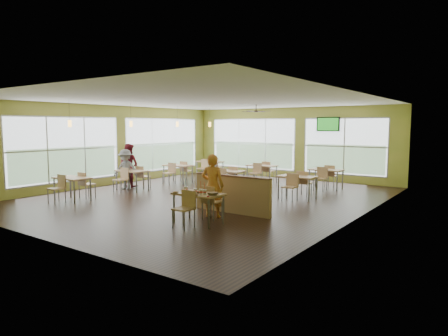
{
  "coord_description": "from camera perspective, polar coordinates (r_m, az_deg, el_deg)",
  "views": [
    {
      "loc": [
        8.08,
        -10.42,
        2.37
      ],
      "look_at": [
        1.27,
        -0.91,
        1.14
      ],
      "focal_mm": 32.0,
      "sensor_mm": 36.0,
      "label": 1
    }
  ],
  "objects": [
    {
      "name": "window_bays",
      "position": [
        17.26,
        -2.87,
        3.03
      ],
      "size": [
        9.24,
        10.24,
        2.38
      ],
      "color": "white",
      "rests_on": "room"
    },
    {
      "name": "ceiling_fan",
      "position": [
        15.67,
        4.6,
        8.09
      ],
      "size": [
        1.25,
        1.25,
        0.29
      ],
      "color": "#2D2119",
      "rests_on": "ceiling"
    },
    {
      "name": "pendant_lights",
      "position": [
        15.82,
        -9.92,
        6.22
      ],
      "size": [
        0.11,
        7.31,
        0.86
      ],
      "color": "#2D2119",
      "rests_on": "ceiling"
    },
    {
      "name": "half_wall_divider",
      "position": [
        10.91,
        1.17,
        -3.74
      ],
      "size": [
        2.4,
        0.14,
        1.04
      ],
      "color": "tan",
      "rests_on": "floor"
    },
    {
      "name": "room",
      "position": [
        13.21,
        -2.18,
        2.66
      ],
      "size": [
        12.0,
        12.04,
        3.2
      ],
      "color": "black",
      "rests_on": "ground"
    },
    {
      "name": "patron_maroon",
      "position": [
        16.0,
        -13.42,
        0.37
      ],
      "size": [
        0.88,
        0.72,
        1.69
      ],
      "primitive_type": "imported",
      "rotation": [
        0.0,
        0.0,
        3.25
      ],
      "color": "maroon",
      "rests_on": "floor"
    },
    {
      "name": "patron_grey",
      "position": [
        15.39,
        -13.87,
        -0.2
      ],
      "size": [
        1.1,
        0.85,
        1.5
      ],
      "primitive_type": "imported",
      "rotation": [
        0.0,
        0.0,
        0.34
      ],
      "color": "slate",
      "rests_on": "floor"
    },
    {
      "name": "cup_yellow",
      "position": [
        9.67,
        -4.1,
        -3.25
      ],
      "size": [
        0.09,
        0.09,
        0.33
      ],
      "color": "white",
      "rests_on": "main_table"
    },
    {
      "name": "cup_red_near",
      "position": [
        9.49,
        -3.32,
        -3.39
      ],
      "size": [
        0.1,
        0.1,
        0.35
      ],
      "color": "white",
      "rests_on": "main_table"
    },
    {
      "name": "dining_tables",
      "position": [
        15.28,
        -1.34,
        -0.53
      ],
      "size": [
        6.92,
        8.72,
        0.87
      ],
      "color": "tan",
      "rests_on": "floor"
    },
    {
      "name": "wrapper_mid",
      "position": [
        9.76,
        -3.7,
        -3.39
      ],
      "size": [
        0.22,
        0.2,
        0.05
      ],
      "primitive_type": "ellipsoid",
      "rotation": [
        0.0,
        0.0,
        -0.03
      ],
      "color": "#A97F51",
      "rests_on": "main_table"
    },
    {
      "name": "ketchup_cup",
      "position": [
        9.17,
        -2.3,
        -4.1
      ],
      "size": [
        0.05,
        0.05,
        0.02
      ],
      "primitive_type": "cylinder",
      "color": "maroon",
      "rests_on": "main_table"
    },
    {
      "name": "food_basket",
      "position": [
        9.45,
        -1.61,
        -3.65
      ],
      "size": [
        0.27,
        0.27,
        0.06
      ],
      "color": "black",
      "rests_on": "main_table"
    },
    {
      "name": "cup_red_far",
      "position": [
        9.52,
        -2.78,
        -3.41
      ],
      "size": [
        0.09,
        0.09,
        0.32
      ],
      "color": "white",
      "rests_on": "main_table"
    },
    {
      "name": "cup_blue",
      "position": [
        9.87,
        -5.47,
        -3.02
      ],
      "size": [
        0.11,
        0.11,
        0.38
      ],
      "color": "white",
      "rests_on": "main_table"
    },
    {
      "name": "man_plaid",
      "position": [
        10.39,
        -1.64,
        -2.53
      ],
      "size": [
        0.7,
        0.57,
        1.66
      ],
      "primitive_type": "imported",
      "rotation": [
        0.0,
        0.0,
        3.47
      ],
      "color": "#CD4016",
      "rests_on": "floor"
    },
    {
      "name": "wrapper_right",
      "position": [
        9.39,
        -4.08,
        -3.82
      ],
      "size": [
        0.15,
        0.14,
        0.04
      ],
      "primitive_type": "ellipsoid",
      "rotation": [
        0.0,
        0.0,
        0.06
      ],
      "color": "#A97F51",
      "rests_on": "main_table"
    },
    {
      "name": "tv_backwall",
      "position": [
        17.48,
        14.64,
        6.08
      ],
      "size": [
        1.0,
        0.07,
        0.6
      ],
      "color": "black",
      "rests_on": "wall_back"
    },
    {
      "name": "main_table",
      "position": [
        9.75,
        -3.67,
        -4.28
      ],
      "size": [
        1.22,
        1.52,
        0.87
      ],
      "color": "tan",
      "rests_on": "floor"
    },
    {
      "name": "wrapper_left",
      "position": [
        9.81,
        -6.96,
        -3.42
      ],
      "size": [
        0.16,
        0.15,
        0.04
      ],
      "primitive_type": "ellipsoid",
      "rotation": [
        0.0,
        0.0,
        0.08
      ],
      "color": "#A97F51",
      "rests_on": "main_table"
    }
  ]
}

